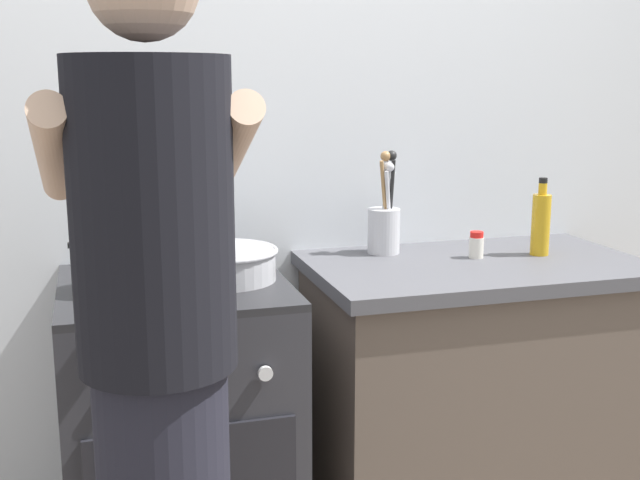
{
  "coord_description": "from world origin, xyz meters",
  "views": [
    {
      "loc": [
        -0.55,
        -1.93,
        1.44
      ],
      "look_at": [
        0.05,
        0.12,
        1.0
      ],
      "focal_mm": 44.41,
      "sensor_mm": 36.0,
      "label": 1
    }
  ],
  "objects_px": {
    "mixing_bowl": "(226,263)",
    "person": "(160,384)",
    "pot": "(119,266)",
    "oil_bottle": "(541,223)",
    "stove_range": "(180,439)",
    "utensil_crock": "(384,222)",
    "spice_bottle": "(476,245)"
  },
  "relations": [
    {
      "from": "mixing_bowl",
      "to": "person",
      "type": "xyz_separation_m",
      "value": [
        -0.23,
        -0.6,
        -0.09
      ]
    },
    {
      "from": "pot",
      "to": "oil_bottle",
      "type": "distance_m",
      "value": 1.27
    },
    {
      "from": "person",
      "to": "pot",
      "type": "bearing_deg",
      "value": 94.8
    },
    {
      "from": "stove_range",
      "to": "oil_bottle",
      "type": "relative_size",
      "value": 3.75
    },
    {
      "from": "mixing_bowl",
      "to": "utensil_crock",
      "type": "xyz_separation_m",
      "value": [
        0.53,
        0.2,
        0.05
      ]
    },
    {
      "from": "oil_bottle",
      "to": "utensil_crock",
      "type": "bearing_deg",
      "value": 160.49
    },
    {
      "from": "mixing_bowl",
      "to": "oil_bottle",
      "type": "height_order",
      "value": "oil_bottle"
    },
    {
      "from": "stove_range",
      "to": "oil_bottle",
      "type": "bearing_deg",
      "value": 1.47
    },
    {
      "from": "stove_range",
      "to": "pot",
      "type": "height_order",
      "value": "pot"
    },
    {
      "from": "stove_range",
      "to": "mixing_bowl",
      "type": "xyz_separation_m",
      "value": [
        0.14,
        -0.01,
        0.5
      ]
    },
    {
      "from": "mixing_bowl",
      "to": "spice_bottle",
      "type": "height_order",
      "value": "mixing_bowl"
    },
    {
      "from": "oil_bottle",
      "to": "pot",
      "type": "bearing_deg",
      "value": -176.83
    },
    {
      "from": "stove_range",
      "to": "spice_bottle",
      "type": "relative_size",
      "value": 11.06
    },
    {
      "from": "stove_range",
      "to": "spice_bottle",
      "type": "distance_m",
      "value": 1.04
    },
    {
      "from": "pot",
      "to": "oil_bottle",
      "type": "height_order",
      "value": "oil_bottle"
    },
    {
      "from": "pot",
      "to": "utensil_crock",
      "type": "distance_m",
      "value": 0.84
    },
    {
      "from": "utensil_crock",
      "to": "stove_range",
      "type": "bearing_deg",
      "value": -164.28
    },
    {
      "from": "pot",
      "to": "person",
      "type": "xyz_separation_m",
      "value": [
        0.05,
        -0.57,
        -0.11
      ]
    },
    {
      "from": "person",
      "to": "spice_bottle",
      "type": "bearing_deg",
      "value": 32.87
    },
    {
      "from": "spice_bottle",
      "to": "utensil_crock",
      "type": "bearing_deg",
      "value": 149.61
    },
    {
      "from": "stove_range",
      "to": "mixing_bowl",
      "type": "bearing_deg",
      "value": -2.54
    },
    {
      "from": "pot",
      "to": "mixing_bowl",
      "type": "bearing_deg",
      "value": 7.11
    },
    {
      "from": "utensil_crock",
      "to": "spice_bottle",
      "type": "relative_size",
      "value": 3.93
    },
    {
      "from": "person",
      "to": "utensil_crock",
      "type": "bearing_deg",
      "value": 46.15
    },
    {
      "from": "pot",
      "to": "oil_bottle",
      "type": "xyz_separation_m",
      "value": [
        1.26,
        0.07,
        0.03
      ]
    },
    {
      "from": "mixing_bowl",
      "to": "spice_bottle",
      "type": "relative_size",
      "value": 3.52
    },
    {
      "from": "stove_range",
      "to": "oil_bottle",
      "type": "xyz_separation_m",
      "value": [
        1.12,
        0.03,
        0.55
      ]
    },
    {
      "from": "utensil_crock",
      "to": "oil_bottle",
      "type": "relative_size",
      "value": 1.33
    },
    {
      "from": "stove_range",
      "to": "utensil_crock",
      "type": "distance_m",
      "value": 0.89
    },
    {
      "from": "stove_range",
      "to": "spice_bottle",
      "type": "height_order",
      "value": "spice_bottle"
    },
    {
      "from": "mixing_bowl",
      "to": "spice_bottle",
      "type": "xyz_separation_m",
      "value": [
        0.78,
        0.05,
        -0.01
      ]
    },
    {
      "from": "stove_range",
      "to": "person",
      "type": "relative_size",
      "value": 0.53
    }
  ]
}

